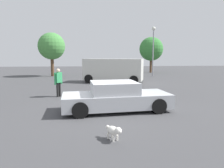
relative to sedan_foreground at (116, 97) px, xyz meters
The scene contains 8 objects.
ground_plane 0.68m from the sedan_foreground, behind, with size 80.00×80.00×0.00m, color #424244.
sedan_foreground is the anchor object (origin of this frame).
dog 3.21m from the sedan_foreground, 97.57° to the right, with size 0.44×0.58×0.44m.
van_white 9.67m from the sedan_foreground, 84.90° to the left, with size 5.59×3.62×2.14m.
pedestrian 4.52m from the sedan_foreground, 131.74° to the left, with size 0.44×0.46×1.66m.
light_post_near 16.05m from the sedan_foreground, 67.54° to the left, with size 0.44×0.44×5.71m.
tree_back_left 21.89m from the sedan_foreground, 69.84° to the left, with size 3.41×3.41×5.13m.
tree_back_center 17.39m from the sedan_foreground, 109.68° to the left, with size 3.14×3.14×5.12m.
Camera 1 is at (-0.65, -8.67, 2.36)m, focal length 32.49 mm.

